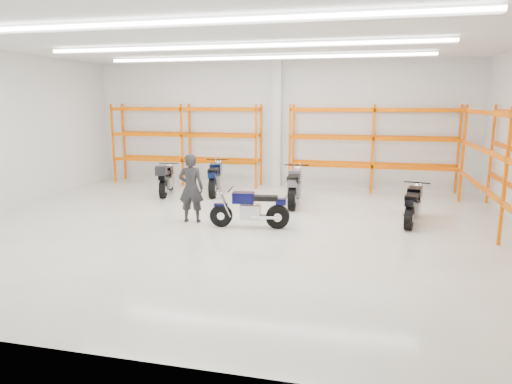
% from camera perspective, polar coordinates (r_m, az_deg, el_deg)
% --- Properties ---
extents(ground, '(14.00, 14.00, 0.00)m').
position_cam_1_polar(ground, '(11.44, -2.98, -4.44)').
color(ground, beige).
rests_on(ground, ground).
extents(room_shell, '(14.02, 12.02, 4.51)m').
position_cam_1_polar(room_shell, '(11.04, -3.12, 12.23)').
color(room_shell, white).
rests_on(room_shell, ground).
extents(motorcycle_main, '(2.00, 0.66, 0.98)m').
position_cam_1_polar(motorcycle_main, '(11.30, -0.37, -2.21)').
color(motorcycle_main, black).
rests_on(motorcycle_main, ground).
extents(motorcycle_back_a, '(0.87, 2.10, 1.09)m').
position_cam_1_polar(motorcycle_back_a, '(15.53, -11.22, 1.52)').
color(motorcycle_back_a, black).
rests_on(motorcycle_back_a, ground).
extents(motorcycle_back_b, '(0.79, 2.24, 1.11)m').
position_cam_1_polar(motorcycle_back_b, '(15.48, -5.15, 1.65)').
color(motorcycle_back_b, black).
rests_on(motorcycle_back_b, ground).
extents(motorcycle_back_c, '(0.78, 2.35, 1.15)m').
position_cam_1_polar(motorcycle_back_c, '(13.84, 4.80, 0.59)').
color(motorcycle_back_c, black).
rests_on(motorcycle_back_c, ground).
extents(motorcycle_back_d, '(0.80, 2.03, 1.01)m').
position_cam_1_polar(motorcycle_back_d, '(12.31, 19.00, -1.66)').
color(motorcycle_back_d, black).
rests_on(motorcycle_back_d, ground).
extents(standing_man, '(0.70, 0.51, 1.79)m').
position_cam_1_polar(standing_man, '(11.89, -8.12, 0.49)').
color(standing_man, black).
rests_on(standing_man, ground).
extents(structural_column, '(0.32, 0.32, 4.50)m').
position_cam_1_polar(structural_column, '(16.70, 2.63, 8.37)').
color(structural_column, white).
rests_on(structural_column, ground).
extents(pallet_racking_back_left, '(5.67, 0.87, 3.00)m').
position_cam_1_polar(pallet_racking_back_left, '(17.37, -8.76, 6.83)').
color(pallet_racking_back_left, '#FF7200').
rests_on(pallet_racking_back_left, ground).
extents(pallet_racking_back_right, '(5.67, 0.87, 3.00)m').
position_cam_1_polar(pallet_racking_back_right, '(16.09, 14.43, 6.26)').
color(pallet_racking_back_right, '#FF7200').
rests_on(pallet_racking_back_right, ground).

